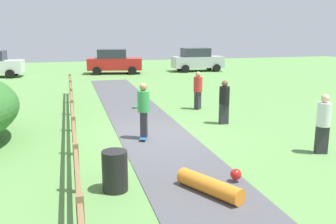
{
  "coord_description": "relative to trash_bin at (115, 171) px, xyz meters",
  "views": [
    {
      "loc": [
        -2.65,
        -11.61,
        3.46
      ],
      "look_at": [
        0.19,
        -0.99,
        1.0
      ],
      "focal_mm": 39.77,
      "sensor_mm": 36.0,
      "label": 1
    }
  ],
  "objects": [
    {
      "name": "skater_riding",
      "position": [
        1.38,
        3.65,
        0.57
      ],
      "size": [
        0.48,
        0.82,
        1.79
      ],
      "color": "#265999",
      "rests_on": "asphalt_path"
    },
    {
      "name": "bystander_red",
      "position": [
        4.57,
        7.54,
        0.46
      ],
      "size": [
        0.54,
        0.54,
        1.66
      ],
      "color": "#2D2D33",
      "rests_on": "ground_plane"
    },
    {
      "name": "parked_car_silver",
      "position": [
        9.57,
        21.85,
        0.51
      ],
      "size": [
        4.22,
        2.04,
        1.92
      ],
      "color": "#B7B7BC",
      "rests_on": "ground_plane"
    },
    {
      "name": "asphalt_path",
      "position": [
        1.8,
        3.98,
        -0.44
      ],
      "size": [
        2.4,
        28.0,
        0.02
      ],
      "primitive_type": "cube",
      "color": "#515156",
      "rests_on": "ground_plane"
    },
    {
      "name": "bystander_black",
      "position": [
        4.63,
        4.83,
        0.44
      ],
      "size": [
        0.39,
        0.39,
        1.63
      ],
      "color": "#2D2D33",
      "rests_on": "ground_plane"
    },
    {
      "name": "skateboard_loose",
      "position": [
        2.21,
        8.38,
        -0.36
      ],
      "size": [
        0.82,
        0.29,
        0.08
      ],
      "color": "#338C4C",
      "rests_on": "asphalt_path"
    },
    {
      "name": "ground_plane",
      "position": [
        1.8,
        3.98,
        -0.45
      ],
      "size": [
        60.0,
        60.0,
        0.0
      ],
      "primitive_type": "plane",
      "color": "#60934C"
    },
    {
      "name": "trash_bin",
      "position": [
        0.0,
        0.0,
        0.0
      ],
      "size": [
        0.56,
        0.56,
        0.9
      ],
      "primitive_type": "cylinder",
      "color": "black",
      "rests_on": "ground_plane"
    },
    {
      "name": "skater_fallen",
      "position": [
        1.97,
        -0.7,
        -0.25
      ],
      "size": [
        1.49,
        1.6,
        0.36
      ],
      "color": "orange",
      "rests_on": "asphalt_path"
    },
    {
      "name": "bystander_white",
      "position": [
        5.96,
        0.99,
        0.49
      ],
      "size": [
        0.46,
        0.46,
        1.71
      ],
      "color": "#2D2D33",
      "rests_on": "ground_plane"
    },
    {
      "name": "wooden_fence",
      "position": [
        -0.8,
        3.98,
        0.22
      ],
      "size": [
        0.12,
        18.12,
        1.1
      ],
      "color": "olive",
      "rests_on": "ground_plane"
    },
    {
      "name": "parked_car_red",
      "position": [
        2.67,
        21.86,
        0.51
      ],
      "size": [
        4.42,
        2.53,
        1.92
      ],
      "color": "red",
      "rests_on": "ground_plane"
    }
  ]
}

